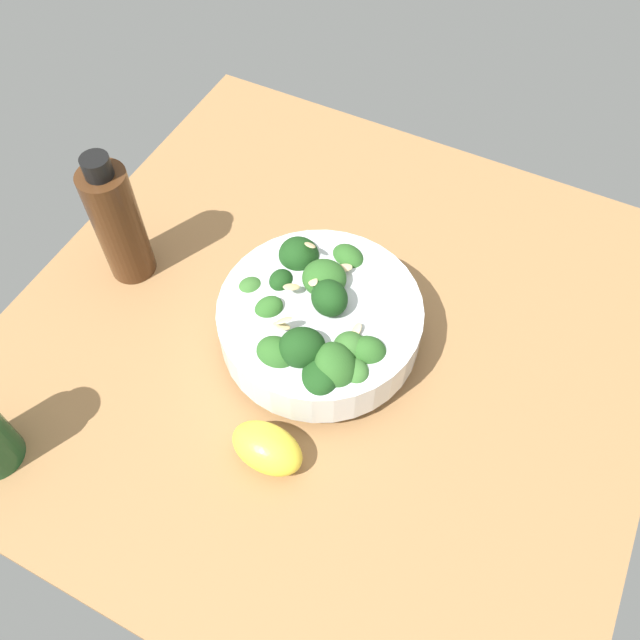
{
  "coord_description": "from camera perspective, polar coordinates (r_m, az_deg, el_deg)",
  "views": [
    {
      "loc": [
        -34.26,
        -15.82,
        58.66
      ],
      "look_at": [
        -1.33,
        0.72,
        4.0
      ],
      "focal_mm": 36.79,
      "sensor_mm": 36.0,
      "label": 1
    }
  ],
  "objects": [
    {
      "name": "bottle_tall",
      "position": [
        0.73,
        -17.19,
        8.1
      ],
      "size": [
        5.04,
        5.04,
        16.31
      ],
      "color": "#472814",
      "rests_on": "ground_plane"
    },
    {
      "name": "bowl_of_broccoli",
      "position": [
        0.66,
        -0.04,
        -0.08
      ],
      "size": [
        20.42,
        20.42,
        10.33
      ],
      "color": "white",
      "rests_on": "ground_plane"
    },
    {
      "name": "lemon_wedge",
      "position": [
        0.62,
        -4.62,
        -11.04
      ],
      "size": [
        4.93,
        7.37,
        4.03
      ],
      "primitive_type": "ellipsoid",
      "rotation": [
        0.0,
        0.0,
        1.52
      ],
      "color": "yellow",
      "rests_on": "ground_plane"
    },
    {
      "name": "ground_plane",
      "position": [
        0.71,
        1.0,
        -2.13
      ],
      "size": [
        66.7,
        66.7,
        4.1
      ],
      "primitive_type": "cube",
      "color": "#996D42"
    }
  ]
}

